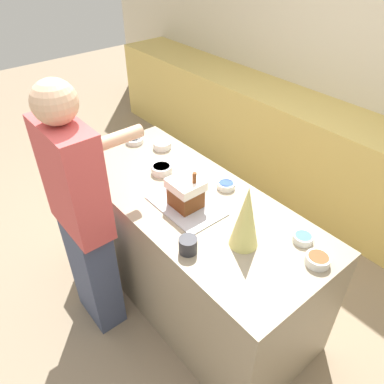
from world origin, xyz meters
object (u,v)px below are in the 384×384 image
Objects in this scene: candy_bowl_near_tray_right at (162,145)px; candy_bowl_behind_tray at (303,238)px; candy_bowl_far_right at (162,169)px; candy_bowl_center_rear at (134,140)px; candy_bowl_far_left at (318,259)px; baking_tray at (186,206)px; candy_bowl_beside_tree at (226,185)px; decorative_tree at (246,217)px; person at (82,218)px; gingerbread_house at (186,192)px; mug at (188,245)px.

candy_bowl_near_tray_right reaches higher than candy_bowl_behind_tray.
candy_bowl_center_rear is at bearing 170.28° from candy_bowl_far_right.
candy_bowl_center_rear is 1.62m from candy_bowl_far_left.
candy_bowl_near_tray_right reaches higher than baking_tray.
candy_bowl_far_right is 1.05× the size of candy_bowl_near_tray_right.
candy_bowl_center_rear is at bearing -178.39° from candy_bowl_far_left.
candy_bowl_far_left is at bearing -6.76° from candy_bowl_beside_tree.
decorative_tree is 2.68× the size of candy_bowl_far_right.
candy_bowl_far_left is (0.77, 0.22, 0.02)m from baking_tray.
candy_bowl_beside_tree is at bearing 68.07° from person.
gingerbread_house is 0.62m from person.
baking_tray is 3.27× the size of candy_bowl_far_right.
candy_bowl_center_rear is 1.35× the size of mug.
candy_bowl_beside_tree is 0.86× the size of candy_bowl_center_rear.
mug is at bearing 25.86° from person.
decorative_tree reaches higher than candy_bowl_behind_tray.
candy_bowl_beside_tree is (0.40, 0.21, -0.01)m from candy_bowl_far_right.
candy_bowl_near_tray_right is 1.06× the size of candy_bowl_far_left.
gingerbread_house is 1.76× the size of candy_bowl_far_right.
baking_tray is 0.81m from candy_bowl_far_left.
candy_bowl_beside_tree is 0.07× the size of person.
mug reaches higher than candy_bowl_beside_tree.
candy_bowl_far_right is at bearing 154.65° from mug.
person is at bearing -143.66° from decorative_tree.
mug reaches higher than candy_bowl_near_tray_right.
candy_bowl_center_rear reaches higher than baking_tray.
gingerbread_house reaches higher than candy_bowl_behind_tray.
decorative_tree is 0.22× the size of person.
candy_bowl_behind_tray is 0.87× the size of candy_bowl_far_left.
candy_bowl_near_tray_right reaches higher than candy_bowl_far_left.
candy_bowl_near_tray_right is at bearing 151.31° from mug.
decorative_tree is 0.36m from candy_bowl_behind_tray.
decorative_tree is at bearing 61.06° from mug.
person is (-0.32, -0.52, -0.02)m from baking_tray.
person reaches higher than decorative_tree.
baking_tray is 0.87m from candy_bowl_center_rear.
gingerbread_house is at bearing -175.28° from decorative_tree.
candy_bowl_center_rear is at bearing -150.20° from candy_bowl_near_tray_right.
candy_bowl_behind_tray is 0.06× the size of person.
candy_bowl_near_tray_right is (-0.65, 0.29, 0.02)m from baking_tray.
candy_bowl_far_right is at bearing -151.94° from candy_bowl_beside_tree.
gingerbread_house reaches higher than candy_bowl_near_tray_right.
candy_bowl_far_right is 1.03m from candy_bowl_behind_tray.
decorative_tree reaches higher than candy_bowl_far_left.
person is at bearing -121.31° from baking_tray.
candy_bowl_far_left is at bearing 16.17° from baking_tray.
person is (-0.32, -0.52, -0.12)m from gingerbread_house.
candy_bowl_center_rear is at bearing 168.12° from gingerbread_house.
candy_bowl_behind_tray is (1.28, 0.00, -0.01)m from candy_bowl_near_tray_right.
baking_tray is 1.86× the size of gingerbread_house.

